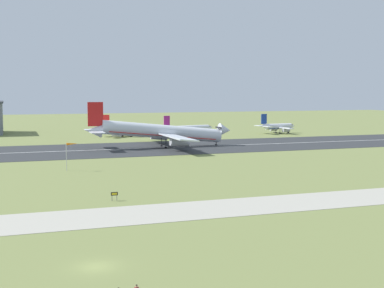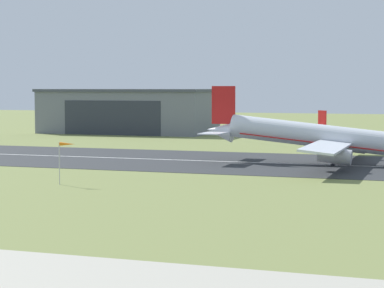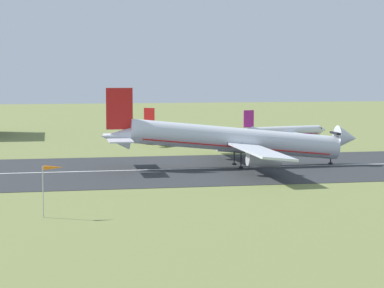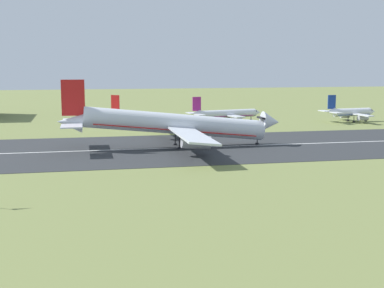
{
  "view_description": "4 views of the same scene",
  "coord_description": "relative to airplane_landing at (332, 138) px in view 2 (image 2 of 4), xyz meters",
  "views": [
    {
      "loc": [
        -8.62,
        -57.01,
        19.08
      ],
      "look_at": [
        37.75,
        77.07,
        5.06
      ],
      "focal_mm": 50.0,
      "sensor_mm": 36.0,
      "label": 1
    },
    {
      "loc": [
        61.67,
        -31.17,
        15.38
      ],
      "look_at": [
        21.18,
        89.49,
        5.67
      ],
      "focal_mm": 70.0,
      "sensor_mm": 36.0,
      "label": 2
    },
    {
      "loc": [
        5.47,
        -23.48,
        18.9
      ],
      "look_at": [
        26.33,
        85.59,
        7.93
      ],
      "focal_mm": 70.0,
      "sensor_mm": 36.0,
      "label": 3
    },
    {
      "loc": [
        19.77,
        -1.62,
        19.04
      ],
      "look_at": [
        38.24,
        85.58,
        5.59
      ],
      "focal_mm": 50.0,
      "sensor_mm": 36.0,
      "label": 4
    }
  ],
  "objects": [
    {
      "name": "airplane_parked_centre",
      "position": [
        -4.65,
        47.55,
        -2.56
      ],
      "size": [
        18.01,
        18.57,
        9.12
      ],
      "color": "silver",
      "rests_on": "ground_plane"
    },
    {
      "name": "hangar_building",
      "position": [
        -79.54,
        83.22,
        2.13
      ],
      "size": [
        56.84,
        28.97,
        14.71
      ],
      "color": "slate",
      "rests_on": "ground_plane"
    },
    {
      "name": "runway_strip",
      "position": [
        -40.91,
        -1.37,
        -5.21
      ],
      "size": [
        455.26,
        44.38,
        0.06
      ],
      "primitive_type": "cube",
      "color": "#2B2D30",
      "rests_on": "ground_plane"
    },
    {
      "name": "windsock_pole",
      "position": [
        -35.17,
        -44.33,
        0.83
      ],
      "size": [
        2.79,
        0.72,
        6.76
      ],
      "color": "#B7B7BC",
      "rests_on": "ground_plane"
    },
    {
      "name": "airplane_landing",
      "position": [
        0.0,
        0.0,
        0.0
      ],
      "size": [
        51.73,
        53.31,
        15.6
      ],
      "color": "silver",
      "rests_on": "ground_plane"
    },
    {
      "name": "runway_centreline",
      "position": [
        -40.91,
        -1.37,
        -5.18
      ],
      "size": [
        409.73,
        0.7,
        0.01
      ],
      "primitive_type": "cube",
      "color": "silver",
      "rests_on": "runway_strip"
    }
  ]
}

